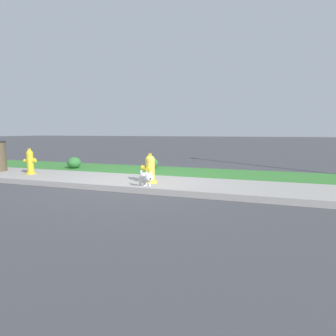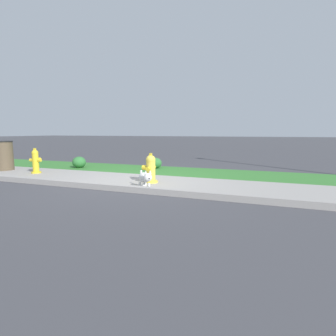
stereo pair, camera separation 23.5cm
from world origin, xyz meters
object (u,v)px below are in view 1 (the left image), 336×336
(fire_hydrant_near_corner, at_px, (30,162))
(small_white_dog, at_px, (146,178))
(shrub_bush_mid_verge, at_px, (152,163))
(fire_hydrant_across_street, at_px, (150,169))
(shrub_bush_near_lamp, at_px, (74,163))

(fire_hydrant_near_corner, height_order, small_white_dog, fire_hydrant_near_corner)
(fire_hydrant_near_corner, height_order, shrub_bush_mid_verge, fire_hydrant_near_corner)
(fire_hydrant_near_corner, distance_m, small_white_dog, 3.91)
(shrub_bush_mid_verge, bearing_deg, fire_hydrant_near_corner, -142.60)
(small_white_dog, bearing_deg, fire_hydrant_across_street, 150.44)
(shrub_bush_near_lamp, bearing_deg, shrub_bush_mid_verge, 17.17)
(fire_hydrant_across_street, distance_m, shrub_bush_near_lamp, 3.64)
(fire_hydrant_across_street, bearing_deg, small_white_dog, -166.01)
(fire_hydrant_near_corner, xyz_separation_m, shrub_bush_near_lamp, (0.38, 1.40, -0.16))
(fire_hydrant_across_street, distance_m, fire_hydrant_near_corner, 3.66)
(small_white_dog, distance_m, shrub_bush_mid_verge, 3.12)
(small_white_dog, bearing_deg, fire_hydrant_near_corner, -145.37)
(shrub_bush_near_lamp, bearing_deg, fire_hydrant_near_corner, -105.10)
(shrub_bush_mid_verge, bearing_deg, shrub_bush_near_lamp, -162.83)
(small_white_dog, relative_size, shrub_bush_mid_verge, 1.14)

